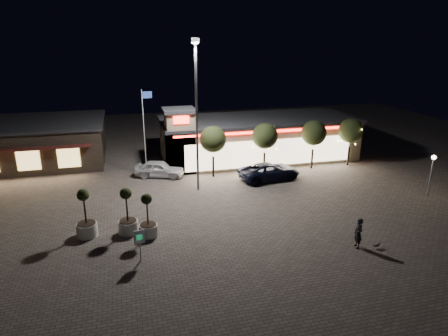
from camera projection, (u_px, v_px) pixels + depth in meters
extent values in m
plane|color=#60564E|center=(191.00, 235.00, 26.25)|extent=(90.00, 90.00, 0.00)
cube|color=tan|center=(257.00, 139.00, 42.68)|extent=(20.00, 8.00, 4.00)
cube|color=#262628|center=(258.00, 119.00, 42.00)|extent=(20.40, 8.40, 0.30)
cube|color=beige|center=(271.00, 153.00, 39.08)|extent=(17.00, 0.12, 2.60)
cube|color=#FF2214|center=(272.00, 131.00, 38.38)|extent=(19.00, 0.10, 0.18)
cube|color=tan|center=(180.00, 142.00, 37.88)|extent=(2.60, 2.60, 5.80)
cube|color=#262628|center=(179.00, 110.00, 36.92)|extent=(3.00, 3.00, 0.30)
cube|color=#FF2214|center=(181.00, 120.00, 35.88)|extent=(1.40, 0.10, 0.70)
cube|color=#382D23|center=(22.00, 144.00, 40.76)|extent=(16.00, 10.00, 4.00)
cube|color=#262628|center=(19.00, 123.00, 40.08)|extent=(16.40, 10.40, 0.30)
cube|color=#591E19|center=(7.00, 150.00, 35.54)|extent=(14.40, 0.80, 0.15)
cube|color=#FFD072|center=(28.00, 161.00, 36.59)|extent=(2.00, 0.12, 1.80)
cube|color=#FFD072|center=(69.00, 158.00, 37.40)|extent=(2.00, 0.12, 1.80)
cylinder|color=gray|center=(197.00, 120.00, 32.19)|extent=(0.20, 0.20, 12.00)
cube|color=gray|center=(195.00, 40.00, 30.24)|extent=(0.60, 0.40, 0.35)
cube|color=white|center=(195.00, 43.00, 30.31)|extent=(0.45, 0.30, 0.08)
cylinder|color=white|center=(144.00, 133.00, 36.49)|extent=(0.10, 0.10, 8.00)
cube|color=navy|center=(147.00, 95.00, 35.49)|extent=(0.90, 0.04, 0.60)
cylinder|color=gray|center=(430.00, 177.00, 32.26)|extent=(0.12, 0.12, 3.20)
sphere|color=#FFE5B2|center=(434.00, 157.00, 31.73)|extent=(0.36, 0.36, 0.36)
cylinder|color=#332319|center=(213.00, 167.00, 37.01)|extent=(0.20, 0.20, 1.92)
sphere|color=#2D3819|center=(213.00, 139.00, 36.18)|extent=(2.42, 2.42, 2.42)
cylinder|color=#332319|center=(264.00, 163.00, 38.17)|extent=(0.20, 0.20, 1.92)
sphere|color=#2D3819|center=(265.00, 136.00, 37.35)|extent=(2.42, 2.42, 2.42)
cylinder|color=#332319|center=(312.00, 159.00, 39.34)|extent=(0.20, 0.20, 1.92)
sphere|color=#2D3819|center=(314.00, 133.00, 38.52)|extent=(2.42, 2.42, 2.42)
cylinder|color=#332319|center=(348.00, 156.00, 40.27)|extent=(0.20, 0.20, 1.92)
sphere|color=#2D3819|center=(351.00, 131.00, 39.45)|extent=(2.42, 2.42, 2.42)
imported|color=black|center=(269.00, 171.00, 36.26)|extent=(5.92, 3.36, 1.56)
imported|color=silver|center=(160.00, 169.00, 36.97)|extent=(4.89, 3.34, 1.54)
imported|color=black|center=(358.00, 233.00, 24.50)|extent=(0.53, 0.74, 1.92)
cube|color=#59514C|center=(376.00, 245.00, 24.58)|extent=(0.38, 0.19, 0.19)
sphere|color=#59514C|center=(379.00, 243.00, 24.63)|extent=(0.17, 0.17, 0.17)
cylinder|color=silver|center=(87.00, 230.00, 26.05)|extent=(1.34, 1.34, 0.89)
cylinder|color=black|center=(86.00, 223.00, 25.90)|extent=(1.16, 1.16, 0.07)
cylinder|color=#332319|center=(85.00, 209.00, 25.58)|extent=(0.11, 0.11, 2.01)
sphere|color=#2D3819|center=(83.00, 195.00, 25.28)|extent=(0.78, 0.78, 0.78)
cylinder|color=silver|center=(149.00, 230.00, 26.06)|extent=(1.21, 1.21, 0.81)
cylinder|color=black|center=(148.00, 225.00, 25.92)|extent=(1.05, 1.05, 0.06)
cylinder|color=#332319|center=(147.00, 211.00, 25.63)|extent=(0.10, 0.10, 1.82)
sphere|color=#2D3819|center=(146.00, 199.00, 25.36)|extent=(0.71, 0.71, 0.71)
cylinder|color=silver|center=(128.00, 227.00, 26.48)|extent=(1.30, 1.30, 0.87)
cylinder|color=black|center=(128.00, 221.00, 26.34)|extent=(1.13, 1.13, 0.07)
cylinder|color=#332319|center=(127.00, 207.00, 26.02)|extent=(0.11, 0.11, 1.95)
sphere|color=#2D3819|center=(126.00, 193.00, 25.73)|extent=(0.76, 0.76, 0.76)
cylinder|color=gray|center=(140.00, 252.00, 23.14)|extent=(0.08, 0.08, 1.19)
cube|color=white|center=(139.00, 237.00, 22.84)|extent=(0.64, 0.16, 0.84)
cube|color=#199955|center=(139.00, 237.00, 22.80)|extent=(0.35, 0.08, 0.35)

